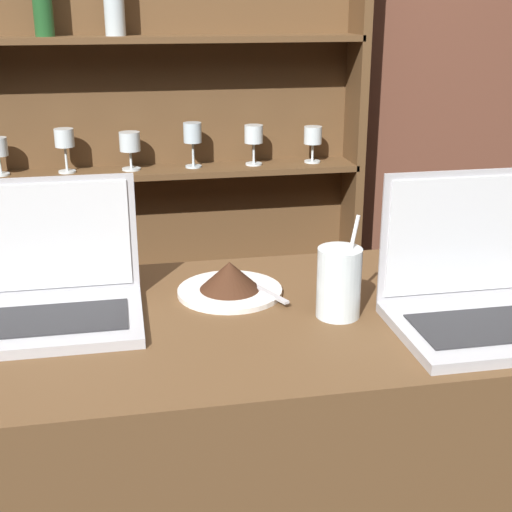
{
  "coord_description": "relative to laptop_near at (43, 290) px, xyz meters",
  "views": [
    {
      "loc": [
        -0.14,
        -0.86,
        1.49
      ],
      "look_at": [
        0.08,
        0.32,
        1.06
      ],
      "focal_mm": 50.0,
      "sensor_mm": 36.0,
      "label": 1
    }
  ],
  "objects": [
    {
      "name": "laptop_near",
      "position": [
        0.0,
        0.0,
        0.0
      ],
      "size": [
        0.34,
        0.23,
        0.24
      ],
      "color": "#ADADB2",
      "rests_on": "bar_counter"
    },
    {
      "name": "water_glass",
      "position": [
        0.51,
        -0.09,
        0.01
      ],
      "size": [
        0.08,
        0.08,
        0.19
      ],
      "color": "silver",
      "rests_on": "bar_counter"
    },
    {
      "name": "back_shelf",
      "position": [
        0.28,
        1.22,
        -0.12
      ],
      "size": [
        1.37,
        0.18,
        1.72
      ],
      "color": "brown",
      "rests_on": "ground_plane"
    },
    {
      "name": "cake_plate",
      "position": [
        0.34,
        0.05,
        -0.03
      ],
      "size": [
        0.2,
        0.2,
        0.07
      ],
      "color": "silver",
      "rests_on": "bar_counter"
    },
    {
      "name": "back_wall",
      "position": [
        0.29,
        1.29,
        0.34
      ],
      "size": [
        7.0,
        0.06,
        2.7
      ],
      "color": "brown",
      "rests_on": "ground_plane"
    },
    {
      "name": "laptop_far",
      "position": [
        0.75,
        -0.16,
        0.0
      ],
      "size": [
        0.33,
        0.24,
        0.26
      ],
      "color": "#ADADB2",
      "rests_on": "bar_counter"
    }
  ]
}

